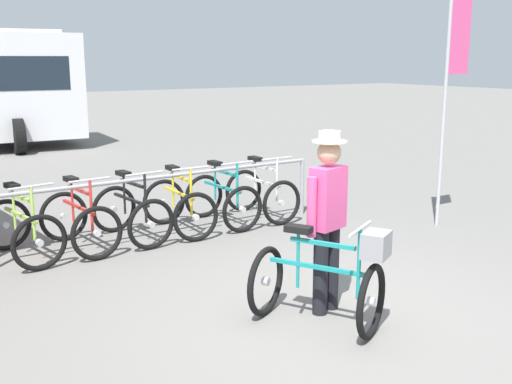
{
  "coord_description": "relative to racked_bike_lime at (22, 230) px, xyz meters",
  "views": [
    {
      "loc": [
        -3.53,
        -4.08,
        2.36
      ],
      "look_at": [
        -0.14,
        1.15,
        1.0
      ],
      "focal_mm": 42.98,
      "sensor_mm": 36.0,
      "label": 1
    }
  ],
  "objects": [
    {
      "name": "featured_bicycle",
      "position": [
        1.83,
        -3.43,
        0.08
      ],
      "size": [
        1.09,
        1.26,
        0.97
      ],
      "color": "black",
      "rests_on": "ground"
    },
    {
      "name": "ground_plane",
      "position": [
        2.06,
        -3.31,
        -0.37
      ],
      "size": [
        80.0,
        80.0,
        0.0
      ],
      "primitive_type": "plane",
      "color": "slate"
    },
    {
      "name": "racked_bike_white",
      "position": [
        3.5,
        0.11,
        0.0
      ],
      "size": [
        0.67,
        1.09,
        0.97
      ],
      "color": "black",
      "rests_on": "ground"
    },
    {
      "name": "racked_bike_teal",
      "position": [
        2.8,
        0.09,
        0.0
      ],
      "size": [
        0.72,
        1.13,
        0.97
      ],
      "color": "black",
      "rests_on": "ground"
    },
    {
      "name": "racked_bike_red",
      "position": [
        0.7,
        0.02,
        0.0
      ],
      "size": [
        0.77,
        1.17,
        0.97
      ],
      "color": "black",
      "rests_on": "ground"
    },
    {
      "name": "bike_rack_rail",
      "position": [
        1.86,
        -0.12,
        0.33
      ],
      "size": [
        4.61,
        0.21,
        0.88
      ],
      "color": "#99999E",
      "rests_on": "ground"
    },
    {
      "name": "racked_bike_yellow",
      "position": [
        2.1,
        0.07,
        0.0
      ],
      "size": [
        0.68,
        1.12,
        0.97
      ],
      "color": "black",
      "rests_on": "ground"
    },
    {
      "name": "racked_bike_black",
      "position": [
        1.4,
        0.05,
        0.0
      ],
      "size": [
        0.78,
        1.18,
        0.98
      ],
      "color": "black",
      "rests_on": "ground"
    },
    {
      "name": "racked_bike_lime",
      "position": [
        0.0,
        0.0,
        0.0
      ],
      "size": [
        0.83,
        1.18,
        0.97
      ],
      "color": "black",
      "rests_on": "ground"
    },
    {
      "name": "person_with_featured_bike",
      "position": [
        2.07,
        -3.14,
        0.58
      ],
      "size": [
        0.51,
        0.32,
        1.72
      ],
      "color": "black",
      "rests_on": "ground"
    },
    {
      "name": "banner_flag",
      "position": [
        5.51,
        -1.63,
        1.86
      ],
      "size": [
        0.45,
        0.05,
        3.2
      ],
      "color": "#B2B2B7",
      "rests_on": "ground"
    }
  ]
}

